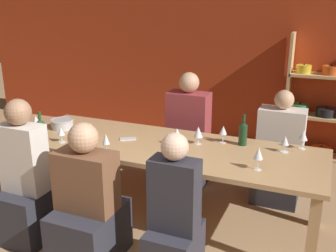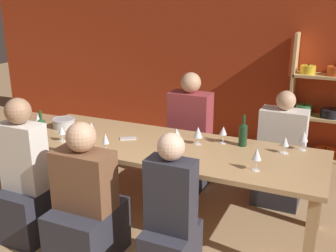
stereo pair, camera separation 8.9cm
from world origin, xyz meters
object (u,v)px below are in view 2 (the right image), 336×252
at_px(dining_table, 164,152).
at_px(person_far_a, 190,144).
at_px(person_near_a, 171,227).
at_px(cell_phone, 128,138).
at_px(wine_glass_white_d, 257,155).
at_px(wine_glass_white_a, 38,119).
at_px(wine_glass_red_b, 304,137).
at_px(person_far_b, 280,162).
at_px(shelf_unit, 330,111).
at_px(wine_glass_red_e, 285,142).
at_px(wine_glass_white_b, 223,131).
at_px(wine_bottle_dark, 243,134).
at_px(wine_bottle_green, 42,130).
at_px(person_near_b, 27,187).
at_px(wine_glass_red_a, 91,127).
at_px(person_near_c, 86,211).
at_px(wine_glass_red_c, 177,133).
at_px(wine_glass_red_d, 198,133).
at_px(mixing_bowl, 64,123).
at_px(wine_glass_empty_a, 62,131).
at_px(wine_glass_white_c, 105,139).

relative_size(dining_table, person_far_a, 2.26).
bearing_deg(person_near_a, cell_phone, 135.60).
bearing_deg(wine_glass_white_d, wine_glass_white_a, 176.69).
height_order(wine_glass_red_b, cell_phone, wine_glass_red_b).
xyz_separation_m(wine_glass_white_d, person_far_b, (0.05, 1.05, -0.46)).
bearing_deg(dining_table, shelf_unit, 58.55).
xyz_separation_m(wine_glass_red_e, cell_phone, (-1.41, -0.24, -0.09)).
bearing_deg(person_far_a, wine_glass_white_b, 134.24).
xyz_separation_m(dining_table, wine_bottle_dark, (0.66, 0.27, 0.19)).
height_order(wine_bottle_dark, person_far_a, person_far_a).
distance_m(wine_bottle_green, person_near_b, 0.55).
bearing_deg(wine_glass_red_e, person_near_b, -152.53).
xyz_separation_m(wine_glass_white_b, person_near_b, (-1.40, -1.04, -0.38)).
relative_size(dining_table, wine_glass_red_e, 19.33).
bearing_deg(wine_glass_red_a, wine_glass_red_e, 12.08).
relative_size(wine_bottle_green, person_near_c, 0.27).
relative_size(wine_glass_red_a, person_near_a, 0.14).
bearing_deg(dining_table, wine_bottle_green, -158.43).
bearing_deg(wine_glass_red_c, wine_glass_red_d, 33.89).
relative_size(wine_bottle_green, wine_glass_red_a, 1.89).
height_order(wine_glass_red_e, cell_phone, wine_glass_red_e).
bearing_deg(person_far_a, wine_glass_red_c, 102.40).
bearing_deg(person_near_c, person_near_b, 176.18).
relative_size(mixing_bowl, wine_glass_red_d, 1.42).
bearing_deg(shelf_unit, wine_bottle_dark, -109.30).
distance_m(wine_glass_empty_a, cell_phone, 0.62).
xyz_separation_m(wine_glass_red_b, person_far_a, (-1.23, 0.44, -0.40)).
distance_m(wine_glass_red_e, wine_glass_white_c, 1.54).
height_order(dining_table, wine_glass_white_a, wine_glass_white_a).
relative_size(wine_glass_red_e, wine_glass_white_d, 0.80).
xyz_separation_m(wine_glass_red_e, person_near_a, (-0.62, -1.01, -0.41)).
bearing_deg(wine_glass_red_b, person_far_b, 117.81).
bearing_deg(cell_phone, shelf_unit, 51.88).
bearing_deg(cell_phone, dining_table, -0.41).
xyz_separation_m(wine_bottle_green, wine_glass_red_e, (2.07, 0.65, -0.02)).
bearing_deg(wine_glass_empty_a, mixing_bowl, 126.42).
distance_m(dining_table, wine_glass_white_a, 1.39).
relative_size(person_far_a, person_near_b, 1.01).
distance_m(wine_glass_red_a, wine_glass_white_b, 1.24).
height_order(wine_glass_white_b, person_far_b, person_far_b).
xyz_separation_m(wine_bottle_green, cell_phone, (0.66, 0.41, -0.12)).
bearing_deg(person_near_b, wine_glass_red_c, 37.86).
xyz_separation_m(wine_glass_white_a, wine_glass_empty_a, (0.47, -0.21, -0.00)).
distance_m(dining_table, person_far_b, 1.27).
distance_m(person_far_a, person_far_b, 0.99).
relative_size(wine_glass_red_b, wine_glass_white_a, 1.22).
relative_size(mixing_bowl, wine_glass_red_a, 1.46).
bearing_deg(wine_glass_white_c, person_near_b, -141.56).
bearing_deg(person_near_a, wine_glass_white_a, 159.19).
height_order(wine_glass_white_b, person_near_a, person_near_a).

